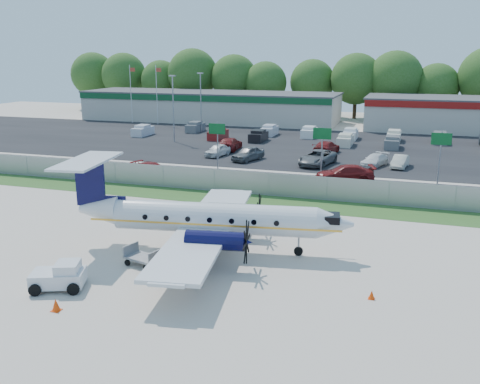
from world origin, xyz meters
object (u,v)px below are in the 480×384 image
(aircraft, at_px, (209,218))
(baggage_cart_far, at_px, (189,248))
(baggage_cart_near, at_px, (143,257))
(pushback_tug, at_px, (60,276))

(aircraft, relative_size, baggage_cart_far, 7.49)
(baggage_cart_near, height_order, baggage_cart_far, baggage_cart_far)
(aircraft, bearing_deg, pushback_tug, -125.18)
(aircraft, distance_m, baggage_cart_near, 4.68)
(aircraft, xyz_separation_m, baggage_cart_near, (-2.74, -3.43, -1.62))
(aircraft, height_order, baggage_cart_near, aircraft)
(baggage_cart_far, bearing_deg, aircraft, 55.50)
(pushback_tug, height_order, baggage_cart_far, pushback_tug)
(aircraft, bearing_deg, baggage_cart_near, -128.63)
(baggage_cart_near, xyz_separation_m, baggage_cart_far, (1.90, 2.21, 0.01))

